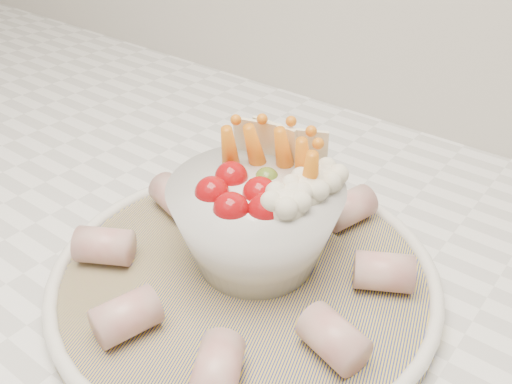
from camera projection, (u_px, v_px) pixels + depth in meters
The scene contains 3 objects.
serving_platter at pixel (244, 277), 0.49m from camera, with size 0.41×0.41×0.02m.
veggie_bowl at pixel (259, 217), 0.48m from camera, with size 0.15×0.15×0.12m.
cured_meat_rolls at pixel (244, 258), 0.48m from camera, with size 0.27×0.28×0.03m.
Camera 1 is at (0.23, 1.10, 1.27)m, focal length 40.00 mm.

